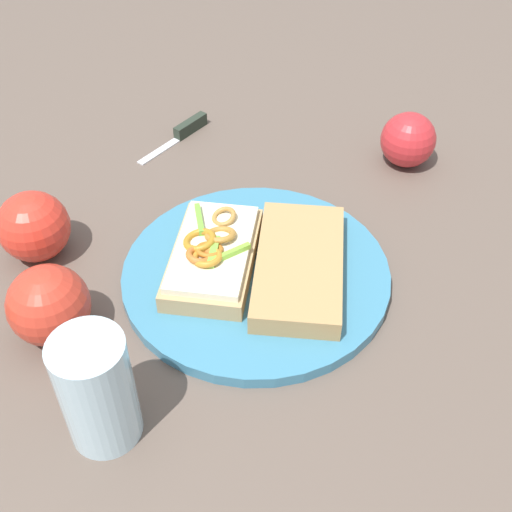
{
  "coord_description": "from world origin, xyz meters",
  "views": [
    {
      "loc": [
        -0.23,
        0.45,
        0.51
      ],
      "look_at": [
        0.0,
        0.0,
        0.03
      ],
      "focal_mm": 46.06,
      "sensor_mm": 36.0,
      "label": 1
    }
  ],
  "objects_px": {
    "apple_0": "(49,305)",
    "apple_2": "(34,226)",
    "knife": "(184,131)",
    "drinking_glass": "(97,391)",
    "sandwich": "(213,254)",
    "bread_slice_side": "(299,266)",
    "plate": "(256,274)",
    "apple_3": "(408,140)"
  },
  "relations": [
    {
      "from": "sandwich",
      "to": "apple_0",
      "type": "height_order",
      "value": "apple_0"
    },
    {
      "from": "sandwich",
      "to": "apple_3",
      "type": "distance_m",
      "value": 0.32
    },
    {
      "from": "sandwich",
      "to": "drinking_glass",
      "type": "distance_m",
      "value": 0.21
    },
    {
      "from": "drinking_glass",
      "to": "sandwich",
      "type": "bearing_deg",
      "value": -86.91
    },
    {
      "from": "drinking_glass",
      "to": "knife",
      "type": "bearing_deg",
      "value": -66.92
    },
    {
      "from": "knife",
      "to": "apple_2",
      "type": "bearing_deg",
      "value": 7.15
    },
    {
      "from": "apple_2",
      "to": "knife",
      "type": "distance_m",
      "value": 0.28
    },
    {
      "from": "bread_slice_side",
      "to": "apple_2",
      "type": "height_order",
      "value": "apple_2"
    },
    {
      "from": "apple_0",
      "to": "apple_2",
      "type": "xyz_separation_m",
      "value": [
        0.09,
        -0.08,
        -0.0
      ]
    },
    {
      "from": "knife",
      "to": "sandwich",
      "type": "bearing_deg",
      "value": 49.13
    },
    {
      "from": "apple_0",
      "to": "drinking_glass",
      "type": "relative_size",
      "value": 0.7
    },
    {
      "from": "apple_2",
      "to": "knife",
      "type": "height_order",
      "value": "apple_2"
    },
    {
      "from": "bread_slice_side",
      "to": "apple_0",
      "type": "bearing_deg",
      "value": 111.66
    },
    {
      "from": "sandwich",
      "to": "bread_slice_side",
      "type": "relative_size",
      "value": 0.97
    },
    {
      "from": "apple_3",
      "to": "sandwich",
      "type": "bearing_deg",
      "value": 67.67
    },
    {
      "from": "plate",
      "to": "knife",
      "type": "height_order",
      "value": "knife"
    },
    {
      "from": "sandwich",
      "to": "drinking_glass",
      "type": "height_order",
      "value": "drinking_glass"
    },
    {
      "from": "bread_slice_side",
      "to": "apple_2",
      "type": "xyz_separation_m",
      "value": [
        0.28,
        0.09,
        0.01
      ]
    },
    {
      "from": "bread_slice_side",
      "to": "apple_2",
      "type": "distance_m",
      "value": 0.29
    },
    {
      "from": "bread_slice_side",
      "to": "apple_3",
      "type": "distance_m",
      "value": 0.27
    },
    {
      "from": "drinking_glass",
      "to": "bread_slice_side",
      "type": "bearing_deg",
      "value": -107.67
    },
    {
      "from": "apple_2",
      "to": "apple_3",
      "type": "bearing_deg",
      "value": -131.41
    },
    {
      "from": "apple_0",
      "to": "knife",
      "type": "height_order",
      "value": "apple_0"
    },
    {
      "from": "plate",
      "to": "knife",
      "type": "distance_m",
      "value": 0.3
    },
    {
      "from": "apple_2",
      "to": "apple_3",
      "type": "relative_size",
      "value": 1.11
    },
    {
      "from": "bread_slice_side",
      "to": "apple_0",
      "type": "height_order",
      "value": "apple_0"
    },
    {
      "from": "plate",
      "to": "apple_3",
      "type": "height_order",
      "value": "apple_3"
    },
    {
      "from": "apple_0",
      "to": "apple_3",
      "type": "xyz_separation_m",
      "value": [
        -0.22,
        -0.44,
        -0.0
      ]
    },
    {
      "from": "apple_2",
      "to": "drinking_glass",
      "type": "height_order",
      "value": "drinking_glass"
    },
    {
      "from": "plate",
      "to": "drinking_glass",
      "type": "height_order",
      "value": "drinking_glass"
    },
    {
      "from": "drinking_glass",
      "to": "knife",
      "type": "height_order",
      "value": "drinking_glass"
    },
    {
      "from": "sandwich",
      "to": "knife",
      "type": "bearing_deg",
      "value": 19.47
    },
    {
      "from": "sandwich",
      "to": "drinking_glass",
      "type": "bearing_deg",
      "value": 164.55
    },
    {
      "from": "plate",
      "to": "knife",
      "type": "bearing_deg",
      "value": -43.52
    },
    {
      "from": "knife",
      "to": "apple_0",
      "type": "bearing_deg",
      "value": 22.31
    },
    {
      "from": "sandwich",
      "to": "bread_slice_side",
      "type": "distance_m",
      "value": 0.09
    },
    {
      "from": "drinking_glass",
      "to": "apple_0",
      "type": "bearing_deg",
      "value": -31.2
    },
    {
      "from": "bread_slice_side",
      "to": "apple_3",
      "type": "height_order",
      "value": "apple_3"
    },
    {
      "from": "apple_0",
      "to": "drinking_glass",
      "type": "height_order",
      "value": "drinking_glass"
    },
    {
      "from": "plate",
      "to": "apple_3",
      "type": "relative_size",
      "value": 4.05
    },
    {
      "from": "plate",
      "to": "apple_2",
      "type": "relative_size",
      "value": 3.65
    },
    {
      "from": "apple_0",
      "to": "apple_3",
      "type": "distance_m",
      "value": 0.49
    }
  ]
}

